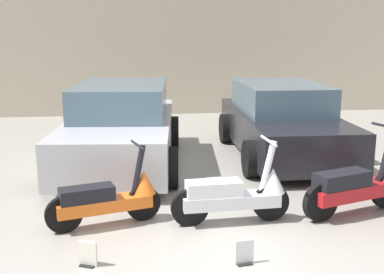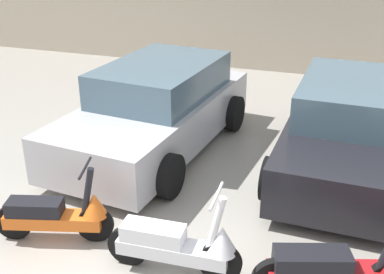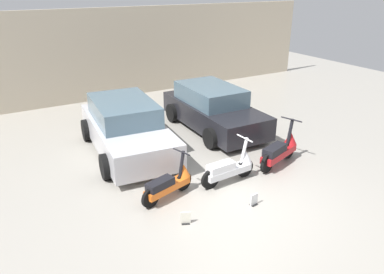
# 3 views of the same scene
# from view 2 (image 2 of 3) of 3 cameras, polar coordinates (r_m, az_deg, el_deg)

# --- Properties ---
(wall_back) EXTENTS (19.60, 0.12, 3.49)m
(wall_back) POSITION_cam_2_polar(r_m,az_deg,el_deg) (12.22, 10.30, 15.59)
(wall_back) COLOR beige
(wall_back) RESTS_ON ground_plane
(scooter_front_left) EXTENTS (1.38, 0.66, 0.99)m
(scooter_front_left) POSITION_cam_2_polar(r_m,az_deg,el_deg) (5.92, -15.56, -8.80)
(scooter_front_left) COLOR black
(scooter_front_left) RESTS_ON ground_plane
(scooter_front_right) EXTENTS (1.50, 0.54, 1.04)m
(scooter_front_right) POSITION_cam_2_polar(r_m,az_deg,el_deg) (5.20, -1.57, -12.60)
(scooter_front_right) COLOR black
(scooter_front_right) RESTS_ON ground_plane
(scooter_front_center) EXTENTS (1.57, 0.79, 1.13)m
(scooter_front_center) POSITION_cam_2_polar(r_m,az_deg,el_deg) (5.06, 17.45, -14.70)
(scooter_front_center) COLOR black
(scooter_front_center) RESTS_ON ground_plane
(car_rear_left) EXTENTS (2.33, 4.32, 1.41)m
(car_rear_left) POSITION_cam_2_polar(r_m,az_deg,el_deg) (7.91, -4.17, 3.30)
(car_rear_left) COLOR #B7B7BC
(car_rear_left) RESTS_ON ground_plane
(car_rear_center) EXTENTS (2.03, 4.06, 1.36)m
(car_rear_center) POSITION_cam_2_polar(r_m,az_deg,el_deg) (7.56, 17.96, 0.93)
(car_rear_center) COLOR black
(car_rear_center) RESTS_ON ground_plane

